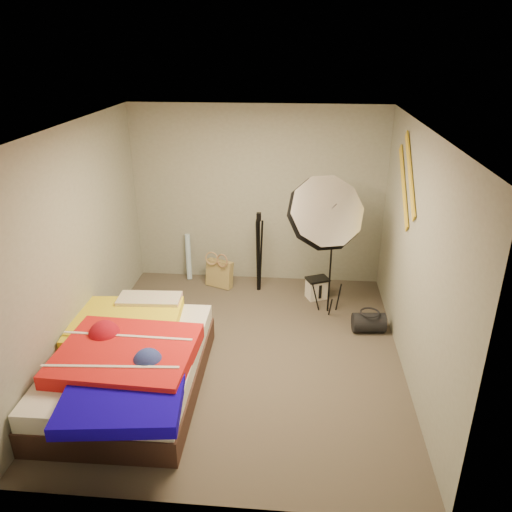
# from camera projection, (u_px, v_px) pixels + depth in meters

# --- Properties ---
(floor) EXTENTS (4.00, 4.00, 0.00)m
(floor) POSITION_uv_depth(u_px,v_px,m) (242.00, 354.00, 5.61)
(floor) COLOR brown
(floor) RESTS_ON ground
(ceiling) EXTENTS (4.00, 4.00, 0.00)m
(ceiling) POSITION_uv_depth(u_px,v_px,m) (240.00, 128.00, 4.62)
(ceiling) COLOR silver
(ceiling) RESTS_ON wall_back
(wall_back) EXTENTS (3.50, 0.00, 3.50)m
(wall_back) POSITION_uv_depth(u_px,v_px,m) (258.00, 196.00, 6.94)
(wall_back) COLOR #979B8D
(wall_back) RESTS_ON floor
(wall_front) EXTENTS (3.50, 0.00, 3.50)m
(wall_front) POSITION_uv_depth(u_px,v_px,m) (206.00, 370.00, 3.29)
(wall_front) COLOR #979B8D
(wall_front) RESTS_ON floor
(wall_left) EXTENTS (0.00, 4.00, 4.00)m
(wall_left) POSITION_uv_depth(u_px,v_px,m) (76.00, 246.00, 5.25)
(wall_left) COLOR #979B8D
(wall_left) RESTS_ON floor
(wall_right) EXTENTS (0.00, 4.00, 4.00)m
(wall_right) POSITION_uv_depth(u_px,v_px,m) (415.00, 258.00, 4.97)
(wall_right) COLOR #979B8D
(wall_right) RESTS_ON floor
(tote_bag) EXTENTS (0.42, 0.31, 0.40)m
(tote_bag) POSITION_uv_depth(u_px,v_px,m) (220.00, 274.00, 7.10)
(tote_bag) COLOR tan
(tote_bag) RESTS_ON floor
(wrapping_roll) EXTENTS (0.12, 0.20, 0.67)m
(wrapping_roll) POSITION_uv_depth(u_px,v_px,m) (188.00, 257.00, 7.30)
(wrapping_roll) COLOR #69A6D7
(wrapping_roll) RESTS_ON floor
(camera_case) EXTENTS (0.33, 0.29, 0.27)m
(camera_case) POSITION_uv_depth(u_px,v_px,m) (317.00, 289.00, 6.79)
(camera_case) COLOR white
(camera_case) RESTS_ON floor
(duffel_bag) EXTENTS (0.41, 0.27, 0.24)m
(duffel_bag) POSITION_uv_depth(u_px,v_px,m) (369.00, 323.00, 6.01)
(duffel_bag) COLOR black
(duffel_bag) RESTS_ON floor
(wall_stripe_upper) EXTENTS (0.02, 0.91, 0.78)m
(wall_stripe_upper) POSITION_uv_depth(u_px,v_px,m) (410.00, 174.00, 5.24)
(wall_stripe_upper) COLOR gold
(wall_stripe_upper) RESTS_ON wall_right
(wall_stripe_lower) EXTENTS (0.02, 0.91, 0.78)m
(wall_stripe_lower) POSITION_uv_depth(u_px,v_px,m) (404.00, 186.00, 5.55)
(wall_stripe_lower) COLOR gold
(wall_stripe_lower) RESTS_ON wall_right
(bed) EXTENTS (1.50, 2.23, 0.59)m
(bed) POSITION_uv_depth(u_px,v_px,m) (129.00, 364.00, 4.95)
(bed) COLOR #40271F
(bed) RESTS_ON floor
(photo_umbrella) EXTENTS (1.05, 0.83, 1.92)m
(photo_umbrella) POSITION_uv_depth(u_px,v_px,m) (324.00, 214.00, 5.84)
(photo_umbrella) COLOR black
(photo_umbrella) RESTS_ON floor
(camera_tripod) EXTENTS (0.06, 0.06, 1.14)m
(camera_tripod) POSITION_uv_depth(u_px,v_px,m) (259.00, 247.00, 6.81)
(camera_tripod) COLOR black
(camera_tripod) RESTS_ON floor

